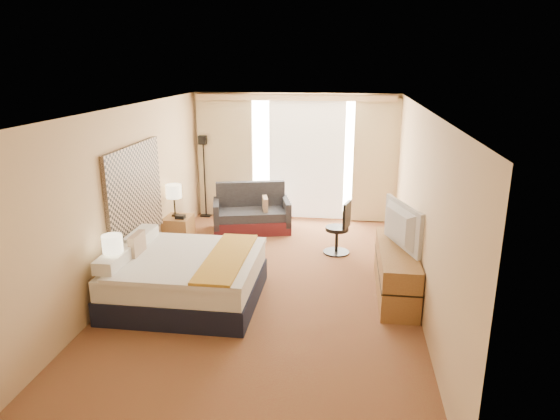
# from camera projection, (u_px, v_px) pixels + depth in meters

# --- Properties ---
(floor) EXTENTS (4.20, 7.00, 0.02)m
(floor) POSITION_uv_depth(u_px,v_px,m) (269.00, 286.00, 7.42)
(floor) COLOR maroon
(floor) RESTS_ON ground
(ceiling) EXTENTS (4.20, 7.00, 0.02)m
(ceiling) POSITION_uv_depth(u_px,v_px,m) (268.00, 108.00, 6.67)
(ceiling) COLOR white
(ceiling) RESTS_ON wall_back
(wall_back) EXTENTS (4.20, 0.02, 2.60)m
(wall_back) POSITION_uv_depth(u_px,v_px,m) (295.00, 157.00, 10.37)
(wall_back) COLOR tan
(wall_back) RESTS_ON ground
(wall_front) EXTENTS (4.20, 0.02, 2.60)m
(wall_front) POSITION_uv_depth(u_px,v_px,m) (194.00, 327.00, 3.72)
(wall_front) COLOR tan
(wall_front) RESTS_ON ground
(wall_left) EXTENTS (0.02, 7.00, 2.60)m
(wall_left) POSITION_uv_depth(u_px,v_px,m) (127.00, 197.00, 7.32)
(wall_left) COLOR tan
(wall_left) RESTS_ON ground
(wall_right) EXTENTS (0.02, 7.00, 2.60)m
(wall_right) POSITION_uv_depth(u_px,v_px,m) (421.00, 208.00, 6.77)
(wall_right) COLOR tan
(wall_right) RESTS_ON ground
(headboard) EXTENTS (0.06, 1.85, 1.50)m
(headboard) POSITION_uv_depth(u_px,v_px,m) (136.00, 195.00, 7.51)
(headboard) COLOR black
(headboard) RESTS_ON wall_left
(nightstand_left) EXTENTS (0.45, 0.52, 0.55)m
(nightstand_left) POSITION_uv_depth(u_px,v_px,m) (117.00, 293.00, 6.58)
(nightstand_left) COLOR olive
(nightstand_left) RESTS_ON floor
(nightstand_right) EXTENTS (0.45, 0.52, 0.55)m
(nightstand_right) POSITION_uv_depth(u_px,v_px,m) (179.00, 231.00, 8.96)
(nightstand_right) COLOR olive
(nightstand_right) RESTS_ON floor
(media_dresser) EXTENTS (0.50, 1.80, 0.70)m
(media_dresser) POSITION_uv_depth(u_px,v_px,m) (396.00, 271.00, 7.08)
(media_dresser) COLOR olive
(media_dresser) RESTS_ON floor
(window) EXTENTS (2.30, 0.02, 2.30)m
(window) POSITION_uv_depth(u_px,v_px,m) (307.00, 156.00, 10.30)
(window) COLOR white
(window) RESTS_ON wall_back
(curtains) EXTENTS (4.12, 0.19, 2.56)m
(curtains) POSITION_uv_depth(u_px,v_px,m) (294.00, 153.00, 10.23)
(curtains) COLOR beige
(curtains) RESTS_ON floor
(bed) EXTENTS (1.96, 1.79, 0.95)m
(bed) POSITION_uv_depth(u_px,v_px,m) (186.00, 277.00, 6.88)
(bed) COLOR black
(bed) RESTS_ON floor
(loveseat) EXTENTS (1.62, 1.13, 0.92)m
(loveseat) POSITION_uv_depth(u_px,v_px,m) (252.00, 215.00, 9.79)
(loveseat) COLOR #50171B
(loveseat) RESTS_ON floor
(floor_lamp) EXTENTS (0.22, 0.22, 1.74)m
(floor_lamp) POSITION_uv_depth(u_px,v_px,m) (204.00, 160.00, 10.44)
(floor_lamp) COLOR black
(floor_lamp) RESTS_ON floor
(desk_chair) EXTENTS (0.45, 0.45, 0.93)m
(desk_chair) POSITION_uv_depth(u_px,v_px,m) (340.00, 231.00, 8.56)
(desk_chair) COLOR black
(desk_chair) RESTS_ON floor
(lamp_left) EXTENTS (0.26, 0.26, 0.55)m
(lamp_left) POSITION_uv_depth(u_px,v_px,m) (112.00, 244.00, 6.34)
(lamp_left) COLOR black
(lamp_left) RESTS_ON nightstand_left
(lamp_right) EXTENTS (0.27, 0.27, 0.58)m
(lamp_right) POSITION_uv_depth(u_px,v_px,m) (174.00, 192.00, 8.79)
(lamp_right) COLOR black
(lamp_right) RESTS_ON nightstand_right
(tissue_box) EXTENTS (0.13, 0.13, 0.11)m
(tissue_box) POSITION_uv_depth(u_px,v_px,m) (123.00, 270.00, 6.46)
(tissue_box) COLOR #819FC8
(tissue_box) RESTS_ON nightstand_left
(telephone) EXTENTS (0.17, 0.13, 0.06)m
(telephone) POSITION_uv_depth(u_px,v_px,m) (180.00, 217.00, 8.76)
(telephone) COLOR black
(telephone) RESTS_ON nightstand_right
(television) EXTENTS (0.50, 1.08, 0.63)m
(television) POSITION_uv_depth(u_px,v_px,m) (395.00, 226.00, 6.93)
(television) COLOR black
(television) RESTS_ON media_dresser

